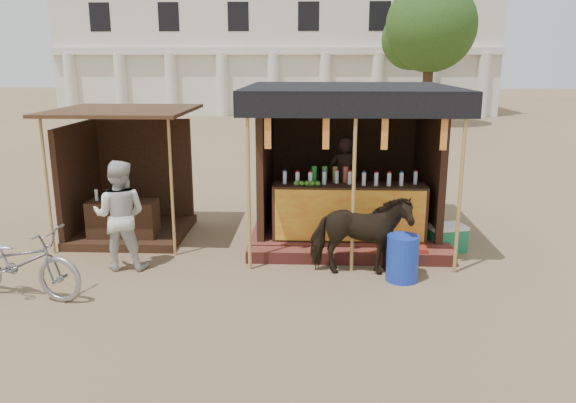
{
  "coord_description": "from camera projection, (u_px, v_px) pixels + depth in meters",
  "views": [
    {
      "loc": [
        0.39,
        -6.78,
        3.23
      ],
      "look_at": [
        0.0,
        1.6,
        1.1
      ],
      "focal_mm": 35.0,
      "sensor_mm": 36.0,
      "label": 1
    }
  ],
  "objects": [
    {
      "name": "background_building",
      "position": [
        277.0,
        47.0,
        35.48
      ],
      "size": [
        26.0,
        7.45,
        8.18
      ],
      "color": "silver",
      "rests_on": "ground"
    },
    {
      "name": "tree",
      "position": [
        426.0,
        30.0,
        27.41
      ],
      "size": [
        4.5,
        4.4,
        7.0
      ],
      "color": "#382314",
      "rests_on": "ground"
    },
    {
      "name": "motorbike",
      "position": [
        19.0,
        262.0,
        7.75
      ],
      "size": [
        2.03,
        1.05,
        1.01
      ],
      "primitive_type": "imported",
      "rotation": [
        0.0,
        0.0,
        1.37
      ],
      "color": "#93929A",
      "rests_on": "ground"
    },
    {
      "name": "main_stall",
      "position": [
        346.0,
        183.0,
        10.33
      ],
      "size": [
        3.6,
        3.61,
        2.78
      ],
      "color": "brown",
      "rests_on": "ground"
    },
    {
      "name": "red_crate",
      "position": [
        414.0,
        254.0,
        9.18
      ],
      "size": [
        0.39,
        0.38,
        0.27
      ],
      "primitive_type": "cube",
      "rotation": [
        0.0,
        0.0,
        -0.03
      ],
      "color": "maroon",
      "rests_on": "ground"
    },
    {
      "name": "ground",
      "position": [
        282.0,
        312.0,
        7.37
      ],
      "size": [
        120.0,
        120.0,
        0.0
      ],
      "primitive_type": "plane",
      "color": "#846B4C",
      "rests_on": "ground"
    },
    {
      "name": "cooler",
      "position": [
        446.0,
        238.0,
        9.71
      ],
      "size": [
        0.74,
        0.6,
        0.46
      ],
      "color": "#1B7B48",
      "rests_on": "ground"
    },
    {
      "name": "bystander",
      "position": [
        120.0,
        215.0,
        8.75
      ],
      "size": [
        0.85,
        0.67,
        1.74
      ],
      "primitive_type": "imported",
      "rotation": [
        0.0,
        0.0,
        3.16
      ],
      "color": "silver",
      "rests_on": "ground"
    },
    {
      "name": "secondary_stall",
      "position": [
        122.0,
        191.0,
        10.44
      ],
      "size": [
        2.4,
        2.4,
        2.38
      ],
      "color": "#362113",
      "rests_on": "ground"
    },
    {
      "name": "blue_barrel",
      "position": [
        402.0,
        258.0,
        8.37
      ],
      "size": [
        0.56,
        0.56,
        0.7
      ],
      "primitive_type": "cylinder",
      "rotation": [
        0.0,
        0.0,
        0.19
      ],
      "color": "#1737B0",
      "rests_on": "ground"
    },
    {
      "name": "cow",
      "position": [
        360.0,
        235.0,
        8.52
      ],
      "size": [
        1.52,
        0.71,
        1.27
      ],
      "primitive_type": "imported",
      "rotation": [
        0.0,
        0.0,
        1.59
      ],
      "color": "black",
      "rests_on": "ground"
    }
  ]
}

